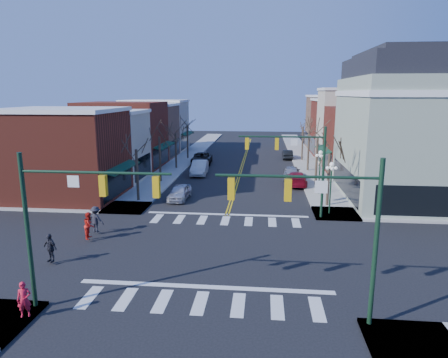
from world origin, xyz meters
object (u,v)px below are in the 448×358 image
(lamppost_corner, at_px, (331,179))
(pedestrian_red_b, at_px, (89,225))
(pedestrian_dark_a, at_px, (50,248))
(car_right_near, at_px, (297,179))
(car_right_mid, at_px, (292,172))
(car_right_far, at_px, (287,154))
(victorian_corner, at_px, (417,127))
(pedestrian_dark_b, at_px, (96,219))
(pedestrian_red_a, at_px, (24,299))
(lamppost_midblock, at_px, (320,165))
(car_left_near, at_px, (180,192))
(car_left_mid, at_px, (199,168))
(car_left_far, at_px, (202,158))

(lamppost_corner, distance_m, pedestrian_red_b, 18.43)
(lamppost_corner, relative_size, pedestrian_dark_a, 2.58)
(car_right_near, distance_m, car_right_mid, 3.05)
(car_right_far, bearing_deg, pedestrian_dark_a, 67.56)
(victorian_corner, bearing_deg, pedestrian_dark_b, -154.26)
(pedestrian_red_b, relative_size, pedestrian_dark_b, 0.98)
(lamppost_corner, xyz_separation_m, pedestrian_red_b, (-16.79, -7.37, -1.91))
(pedestrian_red_a, bearing_deg, car_right_far, 50.81)
(pedestrian_red_a, distance_m, pedestrian_red_b, 9.53)
(victorian_corner, distance_m, pedestrian_dark_a, 31.46)
(victorian_corner, distance_m, lamppost_corner, 10.89)
(victorian_corner, xyz_separation_m, lamppost_midblock, (-8.30, 0.50, -3.70))
(pedestrian_dark_a, xyz_separation_m, pedestrian_dark_b, (0.55, 5.08, 0.08))
(victorian_corner, distance_m, pedestrian_red_b, 28.97)
(pedestrian_dark_b, bearing_deg, pedestrian_dark_a, 98.91)
(lamppost_corner, bearing_deg, pedestrian_dark_b, -160.01)
(car_right_far, relative_size, pedestrian_dark_a, 2.45)
(victorian_corner, height_order, car_left_near, victorian_corner)
(car_right_mid, xyz_separation_m, pedestrian_red_a, (-13.37, -30.34, 0.15))
(lamppost_corner, distance_m, car_left_mid, 20.03)
(lamppost_midblock, height_order, car_right_mid, lamppost_midblock)
(car_left_mid, bearing_deg, car_right_far, 46.37)
(pedestrian_red_b, distance_m, pedestrian_dark_b, 1.24)
(lamppost_corner, bearing_deg, pedestrian_red_b, -156.30)
(car_left_far, bearing_deg, car_right_far, 22.61)
(car_left_near, relative_size, car_right_mid, 0.87)
(car_right_mid, height_order, car_right_far, car_right_mid)
(pedestrian_red_a, bearing_deg, lamppost_midblock, 34.15)
(car_right_near, xyz_separation_m, pedestrian_red_b, (-14.99, -17.86, 0.33))
(car_left_near, xyz_separation_m, car_left_far, (-0.85, 18.78, 0.10))
(car_left_mid, bearing_deg, pedestrian_dark_a, -102.36)
(lamppost_midblock, bearing_deg, car_left_far, 131.25)
(victorian_corner, distance_m, lamppost_midblock, 9.10)
(car_left_far, relative_size, car_right_near, 1.15)
(victorian_corner, distance_m, pedestrian_red_a, 33.47)
(car_right_mid, relative_size, pedestrian_dark_b, 2.53)
(victorian_corner, distance_m, car_right_mid, 14.15)
(lamppost_midblock, xyz_separation_m, pedestrian_dark_b, (-16.86, -12.63, -1.89))
(lamppost_midblock, height_order, pedestrian_red_b, lamppost_midblock)
(car_right_far, bearing_deg, pedestrian_red_b, 66.32)
(victorian_corner, xyz_separation_m, pedestrian_red_a, (-23.81, -22.81, -5.72))
(car_left_near, relative_size, car_right_far, 0.99)
(victorian_corner, relative_size, pedestrian_red_a, 9.01)
(car_left_far, distance_m, pedestrian_red_a, 39.13)
(car_right_near, xyz_separation_m, pedestrian_dark_a, (-15.61, -21.71, 0.27))
(lamppost_corner, bearing_deg, pedestrian_dark_a, -147.22)
(car_left_near, distance_m, car_right_far, 27.00)
(lamppost_midblock, xyz_separation_m, pedestrian_red_a, (-15.51, -23.31, -2.02))
(car_right_mid, bearing_deg, lamppost_corner, 102.49)
(pedestrian_dark_a, distance_m, pedestrian_dark_b, 5.11)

